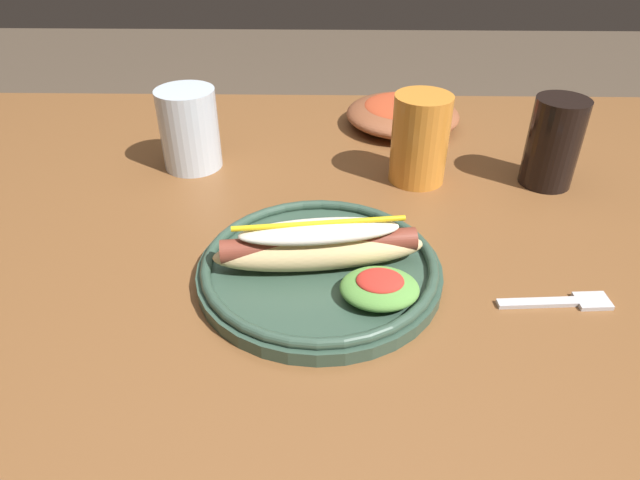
{
  "coord_description": "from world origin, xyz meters",
  "views": [
    {
      "loc": [
        0.02,
        -0.59,
        1.13
      ],
      "look_at": [
        0.01,
        -0.06,
        0.77
      ],
      "focal_mm": 31.46,
      "sensor_mm": 36.0,
      "label": 1
    }
  ],
  "objects_px": {
    "extra_cup": "(420,139)",
    "fork": "(563,302)",
    "side_bowl": "(403,113)",
    "water_cup": "(189,129)",
    "soda_cup": "(554,143)",
    "hot_dog_plate": "(323,263)"
  },
  "relations": [
    {
      "from": "hot_dog_plate",
      "to": "water_cup",
      "type": "relative_size",
      "value": 2.29
    },
    {
      "from": "soda_cup",
      "to": "side_bowl",
      "type": "relative_size",
      "value": 0.65
    },
    {
      "from": "hot_dog_plate",
      "to": "water_cup",
      "type": "xyz_separation_m",
      "value": [
        -0.2,
        0.28,
        0.04
      ]
    },
    {
      "from": "extra_cup",
      "to": "side_bowl",
      "type": "height_order",
      "value": "extra_cup"
    },
    {
      "from": "soda_cup",
      "to": "extra_cup",
      "type": "relative_size",
      "value": 0.99
    },
    {
      "from": "water_cup",
      "to": "extra_cup",
      "type": "height_order",
      "value": "extra_cup"
    },
    {
      "from": "soda_cup",
      "to": "extra_cup",
      "type": "distance_m",
      "value": 0.19
    },
    {
      "from": "side_bowl",
      "to": "soda_cup",
      "type": "bearing_deg",
      "value": -47.38
    },
    {
      "from": "water_cup",
      "to": "side_bowl",
      "type": "bearing_deg",
      "value": 25.22
    },
    {
      "from": "soda_cup",
      "to": "water_cup",
      "type": "xyz_separation_m",
      "value": [
        -0.52,
        0.05,
        -0.0
      ]
    },
    {
      "from": "hot_dog_plate",
      "to": "fork",
      "type": "bearing_deg",
      "value": -8.49
    },
    {
      "from": "soda_cup",
      "to": "extra_cup",
      "type": "height_order",
      "value": "same"
    },
    {
      "from": "water_cup",
      "to": "soda_cup",
      "type": "bearing_deg",
      "value": -4.94
    },
    {
      "from": "extra_cup",
      "to": "fork",
      "type": "bearing_deg",
      "value": -66.06
    },
    {
      "from": "soda_cup",
      "to": "water_cup",
      "type": "height_order",
      "value": "soda_cup"
    },
    {
      "from": "soda_cup",
      "to": "side_bowl",
      "type": "bearing_deg",
      "value": 132.62
    },
    {
      "from": "hot_dog_plate",
      "to": "water_cup",
      "type": "distance_m",
      "value": 0.34
    },
    {
      "from": "side_bowl",
      "to": "water_cup",
      "type": "bearing_deg",
      "value": -154.78
    },
    {
      "from": "fork",
      "to": "side_bowl",
      "type": "xyz_separation_m",
      "value": [
        -0.12,
        0.47,
        0.02
      ]
    },
    {
      "from": "extra_cup",
      "to": "side_bowl",
      "type": "distance_m",
      "value": 0.2
    },
    {
      "from": "water_cup",
      "to": "extra_cup",
      "type": "bearing_deg",
      "value": -6.36
    },
    {
      "from": "hot_dog_plate",
      "to": "soda_cup",
      "type": "bearing_deg",
      "value": 35.93
    }
  ]
}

